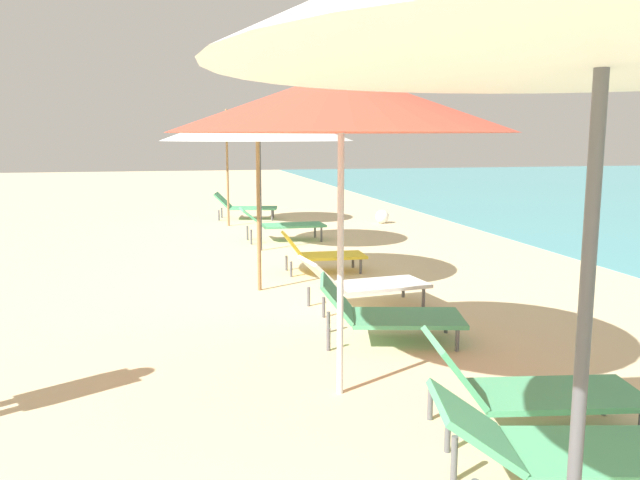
{
  "coord_description": "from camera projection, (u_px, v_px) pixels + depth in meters",
  "views": [
    {
      "loc": [
        -1.04,
        1.38,
        1.98
      ],
      "look_at": [
        0.5,
        8.02,
        0.89
      ],
      "focal_mm": 36.28,
      "sensor_mm": 36.0,
      "label": 1
    }
  ],
  "objects": [
    {
      "name": "lounger_fourth_shoreside",
      "position": [
        321.0,
        253.0,
        9.49
      ],
      "size": [
        1.22,
        0.59,
        0.6
      ],
      "rotation": [
        0.0,
        0.0,
        -0.03
      ],
      "color": "yellow",
      "rests_on": "ground"
    },
    {
      "name": "umbrella_farthest",
      "position": [
        226.0,
        121.0,
        14.12
      ],
      "size": [
        2.13,
        2.13,
        2.58
      ],
      "color": "olive",
      "rests_on": "ground"
    },
    {
      "name": "umbrella_fifth",
      "position": [
        259.0,
        123.0,
        11.01
      ],
      "size": [
        2.24,
        2.24,
        2.54
      ],
      "color": "#4C4C51",
      "rests_on": "ground"
    },
    {
      "name": "lounger_farthest_shoreside",
      "position": [
        244.0,
        206.0,
        15.6
      ],
      "size": [
        1.59,
        0.93,
        0.64
      ],
      "rotation": [
        0.0,
        0.0,
        -0.2
      ],
      "color": "#4CA572",
      "rests_on": "ground"
    },
    {
      "name": "umbrella_fourth",
      "position": [
        257.0,
        123.0,
        8.09
      ],
      "size": [
        2.42,
        2.42,
        2.43
      ],
      "color": "olive",
      "rests_on": "ground"
    },
    {
      "name": "lounger_fifth_shoreside",
      "position": [
        281.0,
        223.0,
        12.34
      ],
      "size": [
        1.61,
        0.65,
        0.65
      ],
      "rotation": [
        0.0,
        0.0,
        0.02
      ],
      "color": "#4CA572",
      "rests_on": "ground"
    },
    {
      "name": "lounger_third_shoreside",
      "position": [
        386.0,
        312.0,
        6.28
      ],
      "size": [
        1.5,
        0.98,
        0.63
      ],
      "rotation": [
        0.0,
        0.0,
        -0.24
      ],
      "color": "#4CA572",
      "rests_on": "ground"
    },
    {
      "name": "beach_ball",
      "position": [
        382.0,
        217.0,
        14.89
      ],
      "size": [
        0.31,
        0.31,
        0.31
      ],
      "primitive_type": "sphere",
      "color": "white",
      "rests_on": "ground"
    },
    {
      "name": "lounger_second_shoreside",
      "position": [
        574.0,
        446.0,
        3.47
      ],
      "size": [
        1.65,
        0.91,
        0.62
      ],
      "rotation": [
        0.0,
        0.0,
        -0.22
      ],
      "color": "#4CA572",
      "rests_on": "ground"
    },
    {
      "name": "lounger_fourth_inland",
      "position": [
        362.0,
        282.0,
        7.54
      ],
      "size": [
        1.54,
        0.79,
        0.62
      ],
      "rotation": [
        0.0,
        0.0,
        0.12
      ],
      "color": "white",
      "rests_on": "ground"
    },
    {
      "name": "umbrella_third",
      "position": [
        341.0,
        102.0,
        4.69
      ],
      "size": [
        2.54,
        2.54,
        2.51
      ],
      "color": "silver",
      "rests_on": "ground"
    },
    {
      "name": "lounger_third_inland",
      "position": [
        526.0,
        387.0,
        4.33
      ],
      "size": [
        1.52,
        0.81,
        0.68
      ],
      "rotation": [
        0.0,
        0.0,
        -0.17
      ],
      "color": "#4CA572",
      "rests_on": "ground"
    }
  ]
}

